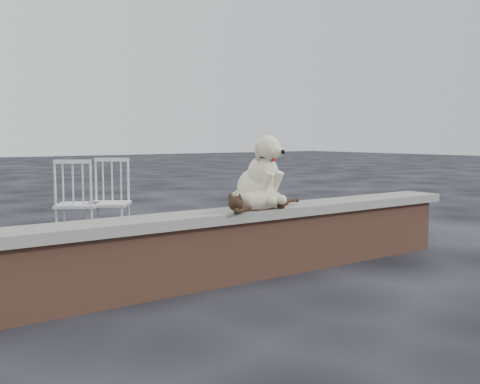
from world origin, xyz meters
TOP-DOWN VIEW (x-y plane):
  - ground at (0.00, 0.00)m, footprint 60.00×60.00m
  - brick_wall at (0.00, 0.00)m, footprint 6.00×0.30m
  - capstone at (0.00, 0.00)m, footprint 6.20×0.40m
  - dog at (0.86, 0.03)m, footprint 0.47×0.58m
  - cat at (0.78, -0.12)m, footprint 1.06×0.38m
  - chair_d at (0.40, 2.03)m, footprint 0.78×0.78m
  - chair_c at (0.09, 2.12)m, footprint 0.77×0.77m

SIDE VIEW (x-z plane):
  - ground at x=0.00m, z-range 0.00..0.00m
  - brick_wall at x=0.00m, z-range 0.00..0.50m
  - chair_d at x=0.40m, z-range 0.00..0.94m
  - chair_c at x=0.09m, z-range 0.00..0.94m
  - capstone at x=0.00m, z-range 0.50..0.58m
  - cat at x=0.78m, z-range 0.58..0.76m
  - dog at x=0.86m, z-range 0.58..1.20m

